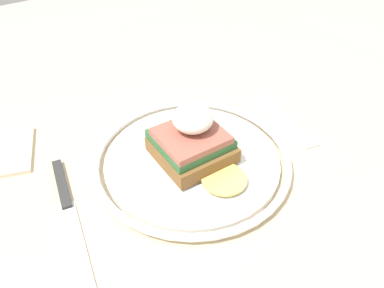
# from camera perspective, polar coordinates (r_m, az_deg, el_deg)

# --- Properties ---
(dining_table) EXTENTS (0.94, 0.86, 0.76)m
(dining_table) POSITION_cam_1_polar(r_m,az_deg,el_deg) (0.64, -1.35, -7.01)
(dining_table) COLOR #C6B28E
(dining_table) RESTS_ON ground_plane
(plate) EXTENTS (0.27, 0.27, 0.02)m
(plate) POSITION_cam_1_polar(r_m,az_deg,el_deg) (0.51, -0.00, -2.34)
(plate) COLOR white
(plate) RESTS_ON dining_table
(sandwich) EXTENTS (0.09, 0.14, 0.07)m
(sandwich) POSITION_cam_1_polar(r_m,az_deg,el_deg) (0.48, 0.06, 0.65)
(sandwich) COLOR brown
(sandwich) RESTS_ON plate
(fork) EXTENTS (0.04, 0.14, 0.00)m
(fork) POSITION_cam_1_polar(r_m,az_deg,el_deg) (0.60, 14.52, 3.15)
(fork) COLOR silver
(fork) RESTS_ON dining_table
(knife) EXTENTS (0.05, 0.20, 0.01)m
(knife) POSITION_cam_1_polar(r_m,az_deg,el_deg) (0.48, -18.42, -9.21)
(knife) COLOR #2D2D2D
(knife) RESTS_ON dining_table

